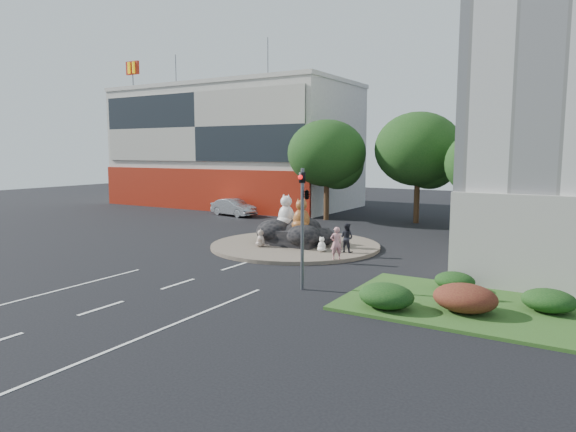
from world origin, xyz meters
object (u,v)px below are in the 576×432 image
(pedestrian_pink, at_px, (336,243))
(parked_car, at_px, (234,207))
(pedestrian_dark, at_px, (347,238))
(kitten_white, at_px, (322,244))
(cat_white, at_px, (286,211))
(litter_bin, at_px, (384,293))
(cat_tabby, at_px, (301,214))
(kitten_calico, at_px, (261,238))

(pedestrian_pink, distance_m, parked_car, 20.71)
(pedestrian_pink, distance_m, pedestrian_dark, 1.99)
(pedestrian_pink, bearing_deg, kitten_white, -81.52)
(pedestrian_pink, xyz_separation_m, pedestrian_dark, (-0.32, 1.97, -0.04))
(cat_white, height_order, litter_bin, cat_white)
(cat_white, xyz_separation_m, parked_car, (-11.41, 9.83, -1.36))
(kitten_white, distance_m, parked_car, 18.59)
(cat_tabby, height_order, kitten_calico, cat_tabby)
(kitten_calico, bearing_deg, kitten_white, 55.97)
(pedestrian_dark, bearing_deg, litter_bin, 130.87)
(cat_tabby, relative_size, kitten_white, 2.24)
(kitten_white, bearing_deg, kitten_calico, 163.26)
(cat_white, bearing_deg, kitten_calico, -89.07)
(cat_tabby, distance_m, parked_car, 16.55)
(cat_tabby, height_order, pedestrian_pink, cat_tabby)
(cat_white, height_order, pedestrian_pink, cat_white)
(pedestrian_dark, height_order, litter_bin, pedestrian_dark)
(kitten_white, height_order, litter_bin, kitten_white)
(kitten_calico, xyz_separation_m, parked_car, (-10.96, 11.94, 0.03))
(kitten_white, height_order, parked_car, parked_car)
(pedestrian_dark, distance_m, parked_car, 19.29)
(cat_white, height_order, kitten_white, cat_white)
(cat_tabby, xyz_separation_m, pedestrian_dark, (3.11, -0.47, -1.04))
(kitten_calico, height_order, kitten_white, kitten_calico)
(cat_tabby, bearing_deg, kitten_calico, -165.45)
(kitten_white, height_order, pedestrian_pink, pedestrian_pink)
(parked_car, bearing_deg, litter_bin, -120.29)
(cat_white, bearing_deg, pedestrian_pink, -19.25)
(kitten_calico, xyz_separation_m, pedestrian_dark, (4.95, 1.05, 0.28))
(kitten_calico, height_order, pedestrian_pink, pedestrian_pink)
(kitten_calico, bearing_deg, pedestrian_dark, 59.96)
(cat_tabby, relative_size, litter_bin, 2.86)
(parked_car, bearing_deg, pedestrian_dark, -113.21)
(kitten_white, bearing_deg, pedestrian_pink, -67.29)
(pedestrian_pink, relative_size, parked_car, 0.37)
(pedestrian_pink, height_order, pedestrian_dark, pedestrian_pink)
(cat_white, distance_m, pedestrian_dark, 4.76)
(kitten_calico, bearing_deg, cat_tabby, 87.67)
(kitten_calico, distance_m, litter_bin, 11.90)
(cat_tabby, relative_size, kitten_calico, 1.82)
(kitten_white, xyz_separation_m, pedestrian_pink, (1.56, -1.44, 0.42))
(pedestrian_pink, distance_m, litter_bin, 7.33)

